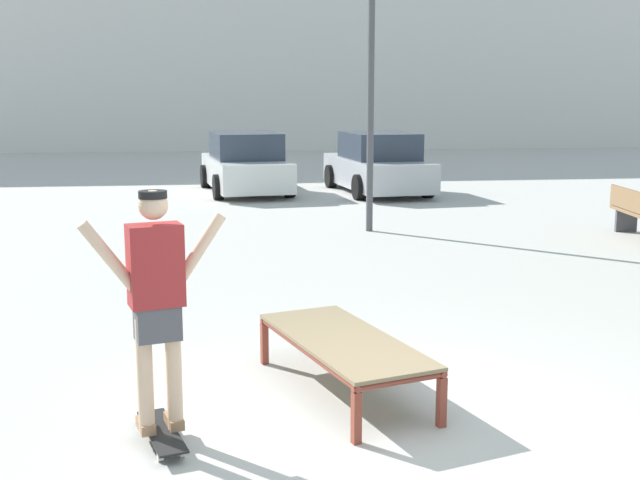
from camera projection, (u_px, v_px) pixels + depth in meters
name	position (u px, v px, depth m)	size (l,w,h in m)	color
ground_plane	(394.00, 433.00, 5.72)	(120.00, 120.00, 0.00)	#B7B5AD
skate_box	(344.00, 344.00, 6.44)	(1.28, 2.04, 0.46)	brown
skateboard	(162.00, 432.00, 5.55)	(0.41, 0.82, 0.09)	black
skater	(156.00, 295.00, 5.37)	(0.98, 0.38, 1.69)	beige
car_white	(245.00, 165.00, 19.81)	(2.31, 4.38, 1.50)	silver
car_silver	(377.00, 165.00, 19.78)	(2.27, 4.36, 1.50)	#B7BABF
light_post	(372.00, 11.00, 13.58)	(0.36, 0.36, 5.83)	#4C4C51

